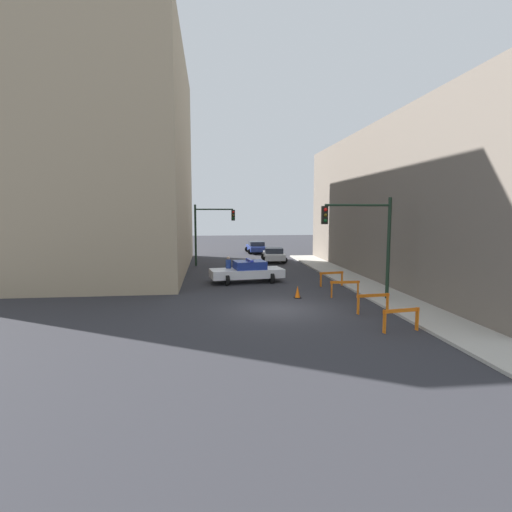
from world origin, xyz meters
The scene contains 15 objects.
ground_plane centered at (0.00, 0.00, 0.00)m, with size 120.00×120.00×0.00m, color #2D2D33.
sidewalk_right centered at (6.20, 0.00, 0.06)m, with size 2.40×44.00×0.12m.
building_corner_left centered at (-12.00, 14.00, 8.44)m, with size 14.00×20.00×16.88m.
building_right centered at (13.40, 8.00, 5.16)m, with size 12.00×28.00×10.32m.
traffic_light_near centered at (4.73, 1.26, 3.53)m, with size 3.64×0.35×5.20m.
traffic_light_far centered at (-3.30, 15.93, 3.40)m, with size 3.44×0.35×5.20m.
police_car centered at (-0.79, 7.48, 0.72)m, with size 4.91×2.78×1.52m.
parked_car_near centered at (2.65, 17.96, 0.67)m, with size 2.53×4.45×1.31m.
parked_car_mid centered at (1.96, 25.91, 0.67)m, with size 2.36×4.35×1.31m.
pedestrian_crossing centered at (-2.01, 7.91, 0.86)m, with size 0.48×0.48×1.66m.
barrier_front centered at (4.03, -4.03, 0.62)m, with size 1.59×0.39×0.90m.
barrier_mid centered at (4.08, -1.25, 0.62)m, with size 1.60×0.30×0.90m.
barrier_back centered at (3.97, 2.21, 0.62)m, with size 1.60×0.23×0.90m.
barrier_corner centered at (4.25, 5.48, 0.62)m, with size 1.59×0.40×0.90m.
traffic_cone centered at (1.41, 2.36, 0.32)m, with size 0.36×0.36×0.66m.
Camera 1 is at (-3.23, -18.19, 4.58)m, focal length 28.00 mm.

